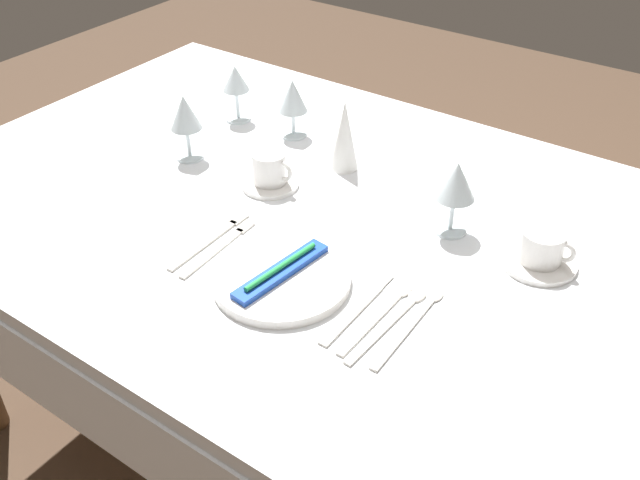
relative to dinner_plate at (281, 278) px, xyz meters
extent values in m
plane|color=#4C3828|center=(-0.04, 0.22, -0.75)|extent=(6.00, 6.00, 0.00)
cube|color=white|center=(-0.04, 0.22, -0.03)|extent=(1.80, 1.10, 0.04)
cube|color=white|center=(-0.04, -0.33, -0.14)|extent=(1.80, 0.01, 0.18)
cube|color=white|center=(-0.04, 0.77, -0.14)|extent=(1.80, 0.01, 0.18)
cylinder|color=brown|center=(-0.84, 0.67, -0.40)|extent=(0.07, 0.07, 0.70)
cylinder|color=white|center=(0.00, 0.00, 0.00)|extent=(0.25, 0.25, 0.02)
cube|color=blue|center=(0.00, 0.00, 0.02)|extent=(0.06, 0.21, 0.01)
cylinder|color=green|center=(0.00, 0.00, 0.03)|extent=(0.03, 0.17, 0.01)
cube|color=beige|center=(-0.16, -0.01, -0.01)|extent=(0.02, 0.18, 0.00)
cube|color=beige|center=(-0.16, 0.09, -0.01)|extent=(0.02, 0.04, 0.00)
cube|color=beige|center=(-0.19, 0.00, -0.01)|extent=(0.02, 0.19, 0.00)
cube|color=beige|center=(-0.19, 0.10, -0.01)|extent=(0.02, 0.04, 0.00)
cube|color=beige|center=(0.15, 0.00, -0.01)|extent=(0.02, 0.18, 0.00)
cube|color=beige|center=(0.15, 0.10, -0.01)|extent=(0.02, 0.06, 0.00)
cube|color=beige|center=(0.19, 0.00, -0.01)|extent=(0.02, 0.18, 0.00)
ellipsoid|color=beige|center=(0.19, 0.10, -0.01)|extent=(0.03, 0.04, 0.01)
cube|color=beige|center=(0.21, -0.01, -0.01)|extent=(0.02, 0.19, 0.00)
ellipsoid|color=beige|center=(0.22, 0.10, -0.01)|extent=(0.03, 0.04, 0.01)
cube|color=beige|center=(0.24, 0.01, -0.01)|extent=(0.02, 0.20, 0.00)
ellipsoid|color=beige|center=(0.24, 0.12, -0.01)|extent=(0.03, 0.04, 0.01)
cylinder|color=white|center=(0.36, 0.31, 0.00)|extent=(0.14, 0.14, 0.01)
cylinder|color=white|center=(0.36, 0.31, 0.03)|extent=(0.08, 0.08, 0.06)
torus|color=white|center=(0.40, 0.31, 0.03)|extent=(0.04, 0.01, 0.04)
cylinder|color=white|center=(-0.22, 0.24, 0.00)|extent=(0.12, 0.12, 0.01)
cylinder|color=white|center=(-0.22, 0.24, 0.04)|extent=(0.07, 0.07, 0.07)
torus|color=white|center=(-0.18, 0.24, 0.04)|extent=(0.05, 0.01, 0.05)
cylinder|color=silver|center=(-0.31, 0.46, -0.01)|extent=(0.06, 0.06, 0.01)
cylinder|color=silver|center=(-0.31, 0.46, 0.03)|extent=(0.01, 0.01, 0.06)
cone|color=silver|center=(-0.31, 0.46, 0.09)|extent=(0.07, 0.07, 0.08)
cylinder|color=silver|center=(-0.44, 0.23, -0.01)|extent=(0.06, 0.06, 0.01)
cylinder|color=silver|center=(-0.44, 0.23, 0.03)|extent=(0.01, 0.01, 0.07)
cone|color=silver|center=(-0.44, 0.23, 0.11)|extent=(0.07, 0.07, 0.08)
cylinder|color=silver|center=(-0.48, 0.45, -0.01)|extent=(0.06, 0.06, 0.01)
cylinder|color=silver|center=(-0.48, 0.45, 0.03)|extent=(0.01, 0.01, 0.07)
cone|color=silver|center=(-0.48, 0.45, 0.10)|extent=(0.07, 0.07, 0.06)
cylinder|color=silver|center=(0.18, 0.31, -0.01)|extent=(0.06, 0.06, 0.01)
cylinder|color=silver|center=(0.18, 0.31, 0.03)|extent=(0.01, 0.01, 0.07)
cone|color=silver|center=(0.18, 0.31, 0.11)|extent=(0.08, 0.08, 0.07)
cone|color=white|center=(-0.13, 0.40, 0.07)|extent=(0.06, 0.06, 0.16)
camera|label=1|loc=(0.61, -0.75, 0.79)|focal=39.57mm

